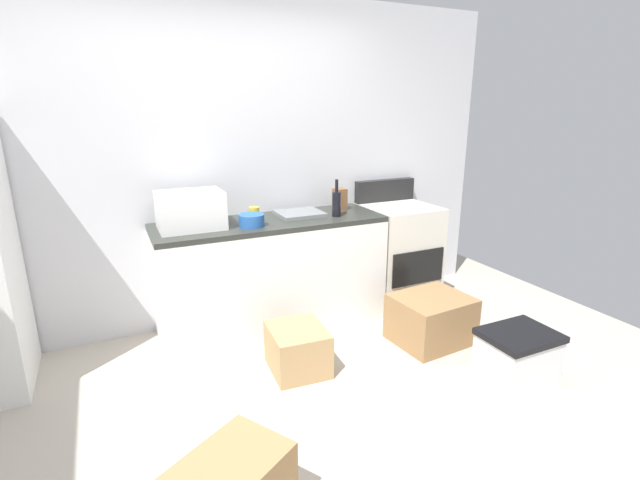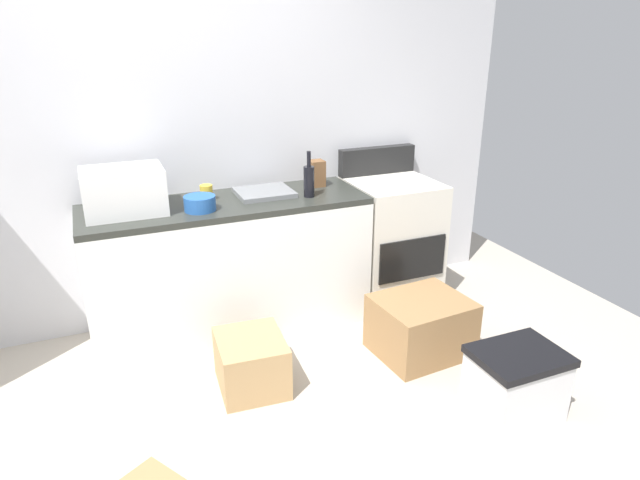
# 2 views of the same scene
# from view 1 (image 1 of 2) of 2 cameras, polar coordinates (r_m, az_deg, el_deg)

# --- Properties ---
(ground_plane) EXTENTS (6.00, 6.00, 0.00)m
(ground_plane) POSITION_cam_1_polar(r_m,az_deg,el_deg) (2.89, -3.16, -21.26)
(ground_plane) COLOR #B2A899
(wall_back) EXTENTS (5.00, 0.10, 2.60)m
(wall_back) POSITION_cam_1_polar(r_m,az_deg,el_deg) (3.81, -12.42, 8.95)
(wall_back) COLOR silver
(wall_back) RESTS_ON ground_plane
(kitchen_counter) EXTENTS (1.80, 0.60, 0.90)m
(kitchen_counter) POSITION_cam_1_polar(r_m,az_deg,el_deg) (3.76, -5.95, -4.21)
(kitchen_counter) COLOR white
(kitchen_counter) RESTS_ON ground_plane
(stove_oven) EXTENTS (0.60, 0.61, 1.10)m
(stove_oven) POSITION_cam_1_polar(r_m,az_deg,el_deg) (4.29, 9.57, -1.52)
(stove_oven) COLOR silver
(stove_oven) RESTS_ON ground_plane
(microwave) EXTENTS (0.46, 0.34, 0.27)m
(microwave) POSITION_cam_1_polar(r_m,az_deg,el_deg) (3.46, -15.72, 3.56)
(microwave) COLOR white
(microwave) RESTS_ON kitchen_counter
(sink_basin) EXTENTS (0.36, 0.32, 0.03)m
(sink_basin) POSITION_cam_1_polar(r_m,az_deg,el_deg) (3.77, -2.53, 3.28)
(sink_basin) COLOR slate
(sink_basin) RESTS_ON kitchen_counter
(wine_bottle) EXTENTS (0.07, 0.07, 0.30)m
(wine_bottle) POSITION_cam_1_polar(r_m,az_deg,el_deg) (3.71, 2.05, 4.60)
(wine_bottle) COLOR black
(wine_bottle) RESTS_ON kitchen_counter
(coffee_mug) EXTENTS (0.08, 0.08, 0.10)m
(coffee_mug) POSITION_cam_1_polar(r_m,az_deg,el_deg) (3.66, -8.12, 3.29)
(coffee_mug) COLOR gold
(coffee_mug) RESTS_ON kitchen_counter
(knife_block) EXTENTS (0.10, 0.10, 0.18)m
(knife_block) POSITION_cam_1_polar(r_m,az_deg,el_deg) (3.97, 2.46, 5.08)
(knife_block) COLOR brown
(knife_block) RESTS_ON kitchen_counter
(mixing_bowl) EXTENTS (0.19, 0.19, 0.09)m
(mixing_bowl) POSITION_cam_1_polar(r_m,az_deg,el_deg) (3.46, -8.45, 2.43)
(mixing_bowl) COLOR #2659A5
(mixing_bowl) RESTS_ON kitchen_counter
(cardboard_box_large) EXTENTS (0.59, 0.52, 0.36)m
(cardboard_box_large) POSITION_cam_1_polar(r_m,az_deg,el_deg) (3.70, 13.53, -9.48)
(cardboard_box_large) COLOR olive
(cardboard_box_large) RESTS_ON ground_plane
(cardboard_box_medium) EXTENTS (0.40, 0.44, 0.31)m
(cardboard_box_medium) POSITION_cam_1_polar(r_m,az_deg,el_deg) (3.26, -2.78, -13.31)
(cardboard_box_medium) COLOR tan
(cardboard_box_medium) RESTS_ON ground_plane
(storage_bin) EXTENTS (0.46, 0.36, 0.38)m
(storage_bin) POSITION_cam_1_polar(r_m,az_deg,el_deg) (3.33, 23.14, -13.33)
(storage_bin) COLOR silver
(storage_bin) RESTS_ON ground_plane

